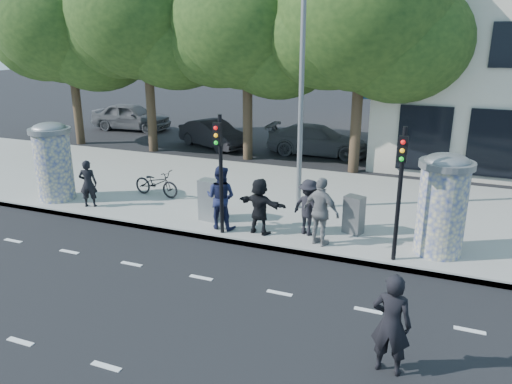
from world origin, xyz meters
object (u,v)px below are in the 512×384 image
at_px(ad_column_right, 443,202).
at_px(traffic_pole_far, 400,181).
at_px(street_lamp, 302,62).
at_px(car_right, 318,140).
at_px(ped_f, 260,206).
at_px(cabinet_left, 210,200).
at_px(ped_d, 309,207).
at_px(car_mid, 213,134).
at_px(bicycle, 156,183).
at_px(traffic_pole_near, 220,163).
at_px(ped_b, 88,184).
at_px(car_left, 131,116).
at_px(man_road, 391,324).
at_px(ad_column_left, 53,160).
at_px(ped_c, 221,197).
at_px(cabinet_right, 354,215).
at_px(ped_e, 321,212).

xyz_separation_m(ad_column_right, traffic_pole_far, (-1.00, -0.91, 0.69)).
distance_m(ad_column_right, street_lamp, 5.81).
bearing_deg(car_right, ped_f, -176.70).
bearing_deg(cabinet_left, ped_f, -10.05).
bearing_deg(ped_f, ped_d, -151.18).
bearing_deg(car_mid, bicycle, -142.43).
distance_m(traffic_pole_near, traffic_pole_far, 4.80).
bearing_deg(ped_b, car_left, -84.63).
relative_size(man_road, bicycle, 1.05).
bearing_deg(car_mid, ad_column_left, -161.84).
xyz_separation_m(ped_d, cabinet_left, (-3.10, 0.00, -0.17)).
bearing_deg(man_road, ped_b, -19.58).
bearing_deg(ped_d, ad_column_right, -156.55).
bearing_deg(car_right, ad_column_right, -152.37).
height_order(ad_column_right, traffic_pole_far, traffic_pole_far).
distance_m(traffic_pole_near, street_lamp, 4.07).
distance_m(traffic_pole_near, ped_d, 2.78).
bearing_deg(ad_column_right, ped_c, -175.01).
xyz_separation_m(traffic_pole_near, car_right, (-0.12, 10.97, -1.53)).
height_order(ped_b, car_mid, ped_b).
bearing_deg(street_lamp, bicycle, -173.16).
height_order(street_lamp, car_mid, street_lamp).
bearing_deg(cabinet_right, ped_b, -154.81).
xyz_separation_m(ad_column_left, traffic_pole_far, (11.40, -0.71, 0.69)).
relative_size(traffic_pole_far, car_left, 0.72).
bearing_deg(ad_column_left, ped_f, -2.20).
distance_m(bicycle, cabinet_right, 7.12).
bearing_deg(ad_column_left, car_right, 57.73).
bearing_deg(ad_column_right, ped_d, -179.23).
relative_size(ad_column_right, ped_f, 1.63).
height_order(ad_column_right, bicycle, ad_column_right).
height_order(ad_column_right, traffic_pole_near, traffic_pole_near).
distance_m(traffic_pole_near, bicycle, 4.52).
height_order(ad_column_left, cabinet_left, ad_column_left).
height_order(ad_column_left, car_left, ad_column_left).
distance_m(ped_d, ped_e, 0.79).
bearing_deg(cabinet_right, ped_c, -145.33).
bearing_deg(cabinet_right, traffic_pole_far, -28.79).
height_order(ad_column_right, ped_c, ad_column_right).
bearing_deg(ped_d, cabinet_right, -131.45).
relative_size(ad_column_right, car_mid, 0.64).
bearing_deg(ped_b, man_road, 130.89).
bearing_deg(man_road, car_right, -65.46).
bearing_deg(car_mid, car_right, -60.58).
distance_m(cabinet_right, car_right, 10.20).
height_order(ad_column_left, cabinet_right, ad_column_left).
bearing_deg(cabinet_left, traffic_pole_near, -43.74).
relative_size(ped_d, bicycle, 0.91).
height_order(ped_b, ped_d, ped_d).
xyz_separation_m(street_lamp, ped_c, (-1.59, -2.46, -3.71)).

